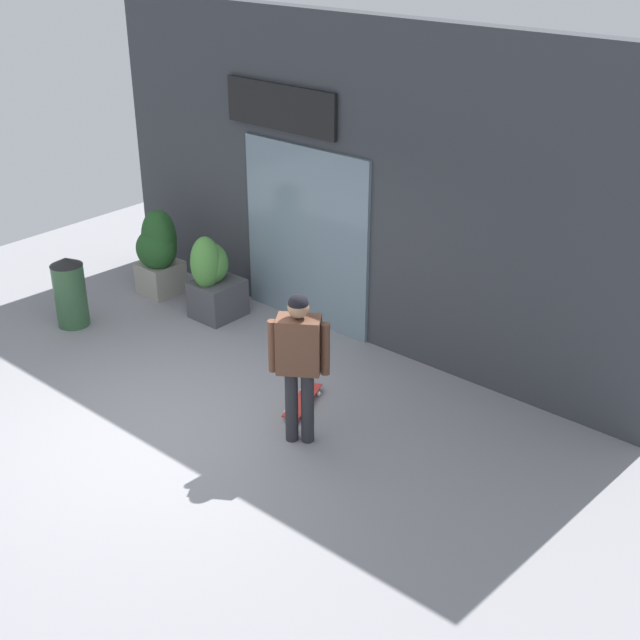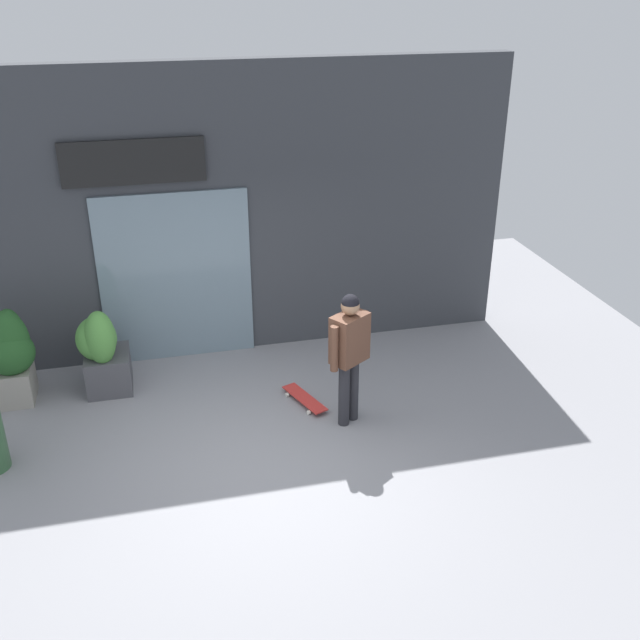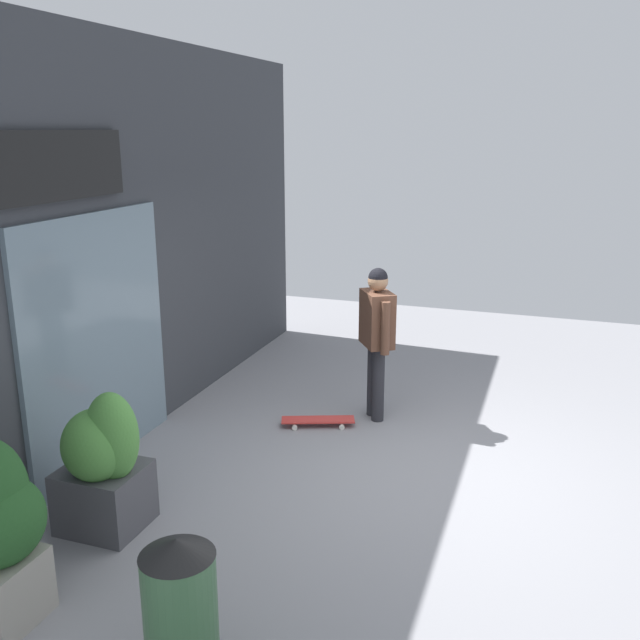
{
  "view_description": "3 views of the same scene",
  "coord_description": "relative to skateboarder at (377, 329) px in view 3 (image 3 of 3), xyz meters",
  "views": [
    {
      "loc": [
        6.0,
        -4.74,
        4.95
      ],
      "look_at": [
        0.93,
        1.15,
        1.08
      ],
      "focal_mm": 48.03,
      "sensor_mm": 36.0,
      "label": 1
    },
    {
      "loc": [
        -0.9,
        -6.39,
        4.84
      ],
      "look_at": [
        0.93,
        1.15,
        1.08
      ],
      "focal_mm": 41.28,
      "sensor_mm": 36.0,
      "label": 2
    },
    {
      "loc": [
        -5.56,
        -1.12,
        2.98
      ],
      "look_at": [
        0.93,
        1.15,
        1.08
      ],
      "focal_mm": 39.04,
      "sensor_mm": 36.0,
      "label": 3
    }
  ],
  "objects": [
    {
      "name": "building_facade",
      "position": [
        -1.16,
        2.24,
        0.91
      ],
      "size": [
        7.75,
        0.31,
        3.83
      ],
      "color": "#383A3F",
      "rests_on": "ground_plane"
    },
    {
      "name": "trash_bin",
      "position": [
        -3.94,
        0.04,
        -0.52
      ],
      "size": [
        0.41,
        0.41,
        0.92
      ],
      "color": "#335938",
      "rests_on": "ground_plane"
    },
    {
      "name": "skateboarder",
      "position": [
        0.0,
        0.0,
        0.0
      ],
      "size": [
        0.52,
        0.45,
        1.62
      ],
      "rotation": [
        0.0,
        0.0,
        2.16
      ],
      "color": "#28282D",
      "rests_on": "ground_plane"
    },
    {
      "name": "ground_plane",
      "position": [
        -1.13,
        -0.6,
        -0.99
      ],
      "size": [
        12.0,
        12.0,
        0.0
      ],
      "primitive_type": "plane",
      "color": "gray"
    },
    {
      "name": "skateboard",
      "position": [
        -0.41,
        0.5,
        -0.92
      ],
      "size": [
        0.44,
        0.77,
        0.08
      ],
      "rotation": [
        0.0,
        0.0,
        1.94
      ],
      "color": "red",
      "rests_on": "ground_plane"
    },
    {
      "name": "planter_box_left",
      "position": [
        -2.76,
        1.38,
        -0.44
      ],
      "size": [
        0.61,
        0.65,
        1.13
      ],
      "color": "#47474C",
      "rests_on": "ground_plane"
    }
  ]
}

